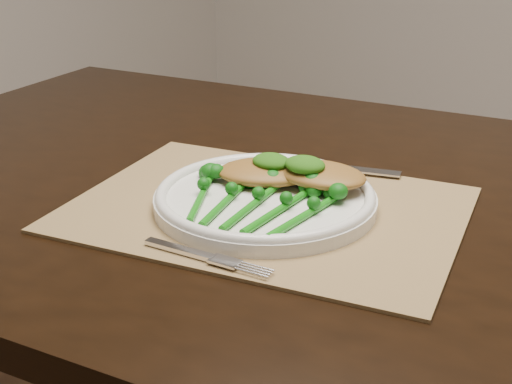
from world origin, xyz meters
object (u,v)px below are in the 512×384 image
Objects in this scene: placemat at (267,209)px; dinner_plate at (265,198)px; chicken_fillet_left at (267,172)px; broccolini_bundle at (251,207)px.

placemat is 0.02m from dinner_plate.
placemat is at bearing -11.55° from dinner_plate.
dinner_plate is 0.05m from chicken_fillet_left.
chicken_fillet_left reaches higher than dinner_plate.
chicken_fillet_left is (-0.02, 0.04, 0.02)m from dinner_plate.
chicken_fillet_left reaches higher than placemat.
chicken_fillet_left reaches higher than broccolini_bundle.
placemat is 2.36× the size of broccolini_bundle.
placemat is 0.06m from chicken_fillet_left.
chicken_fillet_left is 0.10m from broccolini_bundle.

